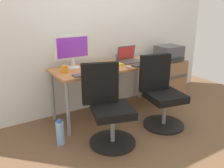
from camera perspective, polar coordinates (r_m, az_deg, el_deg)
name	(u,v)px	position (r m, az deg, el deg)	size (l,w,h in m)	color
ground_plane	(110,113)	(3.67, -0.42, -6.85)	(5.28, 5.28, 0.00)	brown
back_wall	(95,22)	(3.67, -3.86, 14.20)	(4.40, 0.04, 2.60)	white
desk	(110,70)	(3.44, -0.45, 3.17)	(1.63, 0.63, 0.73)	#B77542
office_chair_left	(108,109)	(2.80, -0.86, -5.72)	(0.55, 0.55, 0.94)	black
office_chair_right	(161,95)	(3.27, 11.40, -2.46)	(0.54, 0.54, 0.94)	black
side_cabinet	(167,79)	(4.28, 12.66, 1.15)	(0.49, 0.45, 0.66)	#996B47
printer	(169,53)	(4.17, 13.10, 7.03)	(0.38, 0.40, 0.24)	#515156
water_bottle_on_floor	(60,133)	(2.93, -11.97, -11.04)	(0.09, 0.09, 0.31)	#8CBFF2
desktop_monitor	(72,49)	(3.31, -9.20, 7.98)	(0.48, 0.18, 0.43)	silver
open_laptop	(129,58)	(3.66, 3.96, 6.06)	(0.31, 0.26, 0.23)	#4C4C51
keyboard_by_monitor	(87,74)	(3.00, -5.94, 2.28)	(0.34, 0.12, 0.02)	#515156
keyboard_by_laptop	(143,65)	(3.46, 7.25, 4.46)	(0.34, 0.12, 0.02)	#2D2D2D
mouse_by_monitor	(129,67)	(3.30, 3.94, 4.00)	(0.06, 0.10, 0.03)	#B7B7B7
mouse_by_laptop	(109,70)	(3.13, -0.67, 3.24)	(0.06, 0.10, 0.03)	silver
coffee_mug	(65,69)	(3.12, -10.94, 3.41)	(0.08, 0.08, 0.09)	orange
pen_cup	(118,57)	(3.69, 1.33, 6.18)	(0.07, 0.07, 0.10)	slate
phone_near_laptop	(104,63)	(3.55, -1.90, 4.89)	(0.07, 0.14, 0.01)	black
notebook	(115,64)	(3.44, 0.60, 4.57)	(0.21, 0.15, 0.03)	yellow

